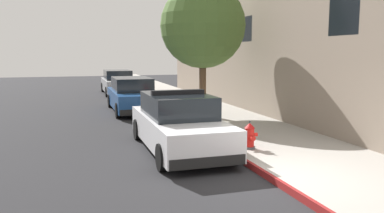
# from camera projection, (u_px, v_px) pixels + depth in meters

# --- Properties ---
(ground_plane) EXTENTS (31.19, 60.00, 0.20)m
(ground_plane) POSITION_uv_depth(u_px,v_px,m) (66.00, 120.00, 16.25)
(ground_plane) COLOR #232326
(sidewalk_pavement) EXTENTS (3.48, 60.00, 0.15)m
(sidewalk_pavement) POSITION_uv_depth(u_px,v_px,m) (201.00, 109.00, 18.00)
(sidewalk_pavement) COLOR #9E9991
(sidewalk_pavement) RESTS_ON ground
(curb_painted_edge) EXTENTS (0.08, 60.00, 0.15)m
(curb_painted_edge) POSITION_uv_depth(u_px,v_px,m) (164.00, 111.00, 17.47)
(curb_painted_edge) COLOR maroon
(curb_painted_edge) RESTS_ON ground
(storefront_building) EXTENTS (6.36, 23.44, 7.15)m
(storefront_building) POSITION_uv_depth(u_px,v_px,m) (305.00, 34.00, 18.01)
(storefront_building) COLOR gray
(storefront_building) RESTS_ON ground
(police_cruiser) EXTENTS (1.94, 4.84, 1.68)m
(police_cruiser) POSITION_uv_depth(u_px,v_px,m) (179.00, 124.00, 10.67)
(police_cruiser) COLOR white
(police_cruiser) RESTS_ON ground
(parked_car_silver_ahead) EXTENTS (1.94, 4.84, 1.56)m
(parked_car_silver_ahead) POSITION_uv_depth(u_px,v_px,m) (132.00, 95.00, 17.86)
(parked_car_silver_ahead) COLOR navy
(parked_car_silver_ahead) RESTS_ON ground
(parked_car_dark_far) EXTENTS (1.94, 4.84, 1.56)m
(parked_car_dark_far) POSITION_uv_depth(u_px,v_px,m) (118.00, 83.00, 25.60)
(parked_car_dark_far) COLOR #B2B5BA
(parked_car_dark_far) RESTS_ON ground
(fire_hydrant) EXTENTS (0.44, 0.40, 0.76)m
(fire_hydrant) POSITION_uv_depth(u_px,v_px,m) (250.00, 136.00, 10.27)
(fire_hydrant) COLOR #4C4C51
(fire_hydrant) RESTS_ON sidewalk_pavement
(street_tree) EXTENTS (3.38, 3.38, 5.30)m
(street_tree) POSITION_uv_depth(u_px,v_px,m) (203.00, 26.00, 15.28)
(street_tree) COLOR brown
(street_tree) RESTS_ON sidewalk_pavement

